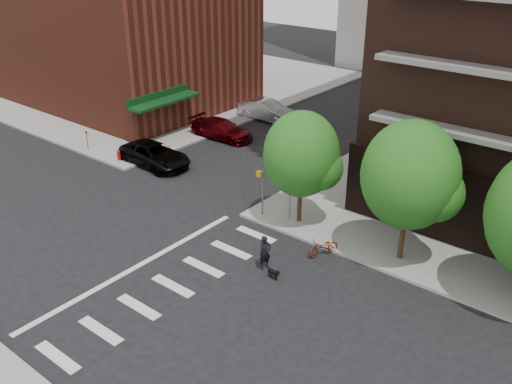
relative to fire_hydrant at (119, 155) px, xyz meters
The scene contains 14 objects.
ground 13.09m from the fire_hydrant, 36.61° to the right, with size 120.00×120.00×0.00m, color black.
sidewalk_nw 21.04m from the fire_hydrant, 131.72° to the left, with size 31.00×33.00×0.15m, color gray.
crosswalk 14.92m from the fire_hydrant, 31.54° to the right, with size 3.85×13.00×0.01m.
tree_a 14.93m from the fire_hydrant, ahead, with size 4.00×4.00×5.90m.
tree_b 20.90m from the fire_hydrant, ahead, with size 4.50×4.50×6.65m.
pedestrian_signal 12.88m from the fire_hydrant, ahead, with size 2.18×0.67×2.60m.
fire_hydrant is the anchor object (origin of this frame).
parking_meter 3.52m from the fire_hydrant, behind, with size 0.10×0.08×1.32m.
parked_car_black 2.63m from the fire_hydrant, 27.26° to the left, with size 5.39×2.49×1.50m, color black.
parked_car_maroon 8.22m from the fire_hydrant, 73.75° to the left, with size 5.02×2.04×1.46m, color #450307.
parked_car_silver 13.63m from the fire_hydrant, 80.28° to the left, with size 5.08×1.77×1.67m, color #B3B4BB.
scooter 17.41m from the fire_hydrant, ahead, with size 0.61×1.75×0.92m, color maroon.
dog_walker 16.34m from the fire_hydrant, 14.22° to the right, with size 0.41×0.63×1.72m, color black.
dog 17.29m from the fire_hydrant, 14.93° to the right, with size 0.62×0.22×0.52m.
Camera 1 is at (19.46, -14.28, 15.10)m, focal length 40.00 mm.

